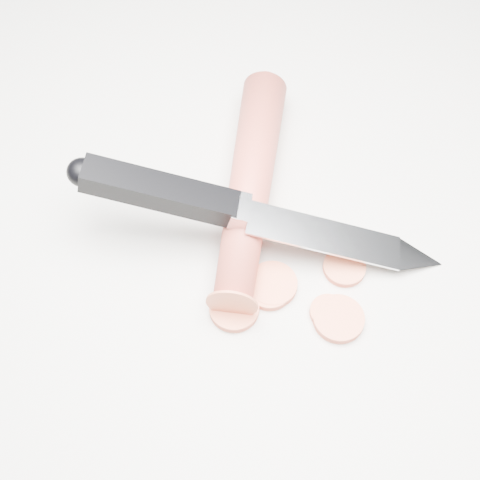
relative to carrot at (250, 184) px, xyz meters
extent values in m
plane|color=beige|center=(0.01, -0.04, -0.02)|extent=(2.40, 2.40, 0.00)
cylinder|color=#BE3D30|center=(0.00, 0.00, 0.00)|extent=(0.11, 0.22, 0.03)
cylinder|color=#E0653F|center=(0.00, -0.09, -0.02)|extent=(0.04, 0.04, 0.01)
cylinder|color=#E0653F|center=(-0.04, -0.10, -0.02)|extent=(0.04, 0.04, 0.01)
cylinder|color=#E0653F|center=(-0.01, -0.09, -0.02)|extent=(0.04, 0.04, 0.01)
cylinder|color=#E0653F|center=(0.03, -0.12, -0.02)|extent=(0.03, 0.03, 0.01)
cylinder|color=#E0653F|center=(0.06, -0.08, -0.02)|extent=(0.03, 0.03, 0.01)
cylinder|color=#E0653F|center=(0.04, -0.13, -0.02)|extent=(0.04, 0.04, 0.01)
camera|label=1|loc=(-0.08, -0.32, 0.45)|focal=50.00mm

